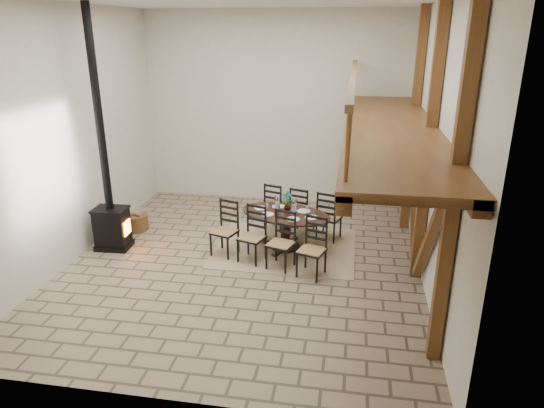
% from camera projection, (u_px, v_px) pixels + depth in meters
% --- Properties ---
extents(ground, '(8.00, 8.00, 0.00)m').
position_uv_depth(ground, '(244.00, 262.00, 9.94)').
color(ground, '#8B775D').
rests_on(ground, ground).
extents(room_shell, '(7.02, 8.02, 5.01)m').
position_uv_depth(room_shell, '(306.00, 117.00, 8.73)').
color(room_shell, silver).
rests_on(room_shell, ground).
extents(rug, '(3.00, 2.50, 0.02)m').
position_uv_depth(rug, '(285.00, 248.00, 10.57)').
color(rug, tan).
rests_on(rug, ground).
extents(dining_table, '(2.71, 2.77, 1.28)m').
position_uv_depth(dining_table, '(283.00, 232.00, 10.35)').
color(dining_table, black).
rests_on(dining_table, ground).
extents(wood_stove, '(0.73, 0.58, 5.00)m').
position_uv_depth(wood_stove, '(109.00, 200.00, 10.22)').
color(wood_stove, black).
rests_on(wood_stove, ground).
extents(log_basket, '(0.58, 0.58, 0.48)m').
position_uv_depth(log_basket, '(136.00, 221.00, 11.48)').
color(log_basket, brown).
rests_on(log_basket, ground).
extents(log_stack, '(0.35, 0.46, 0.33)m').
position_uv_depth(log_stack, '(111.00, 235.00, 10.82)').
color(log_stack, '#A57B5C').
rests_on(log_stack, ground).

